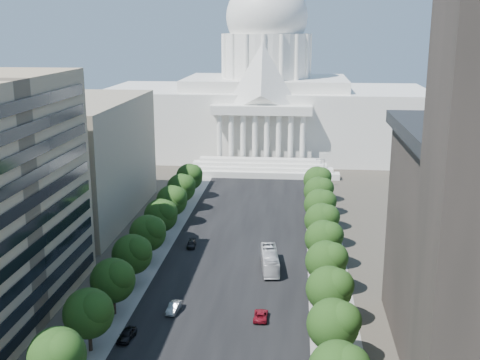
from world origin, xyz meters
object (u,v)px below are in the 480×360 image
(car_red, at_px, (261,315))
(car_dark_b, at_px, (192,244))
(car_silver, at_px, (174,307))
(city_bus, at_px, (270,260))
(car_dark_a, at_px, (127,335))

(car_red, xyz_separation_m, car_dark_b, (-17.46, 32.42, -0.03))
(car_silver, height_order, city_bus, city_bus)
(car_dark_a, bearing_deg, car_silver, 69.13)
(car_red, bearing_deg, car_silver, -4.42)
(car_dark_a, distance_m, city_bus, 37.03)
(car_dark_b, height_order, city_bus, city_bus)
(city_bus, bearing_deg, car_dark_b, 142.96)
(car_silver, distance_m, car_red, 15.03)
(car_red, height_order, city_bus, city_bus)
(car_dark_b, bearing_deg, car_red, -65.67)
(car_dark_a, xyz_separation_m, car_red, (20.41, 8.81, -0.12))
(car_silver, bearing_deg, car_dark_b, 101.17)
(car_silver, height_order, car_red, car_silver)
(car_dark_a, bearing_deg, city_bus, 63.21)
(car_dark_a, height_order, city_bus, city_bus)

